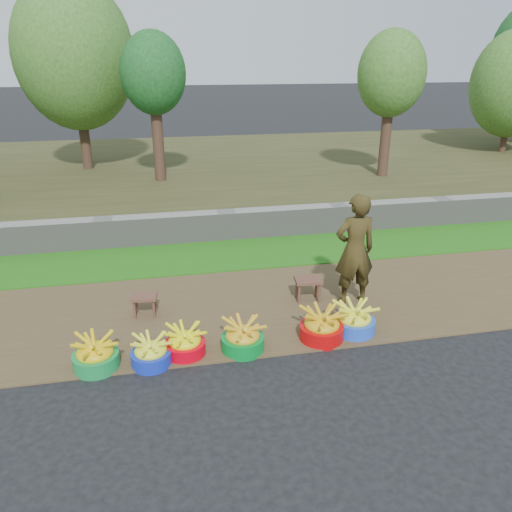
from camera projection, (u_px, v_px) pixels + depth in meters
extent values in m
plane|color=black|center=(279.00, 356.00, 5.79)|extent=(120.00, 120.00, 0.00)
cube|color=#4F3E26|center=(257.00, 307.00, 6.93)|extent=(80.00, 2.50, 0.02)
cube|color=#226814|center=(234.00, 254.00, 8.74)|extent=(80.00, 1.50, 0.04)
cube|color=gray|center=(226.00, 225.00, 9.42)|extent=(80.00, 0.35, 0.55)
cube|color=#3B3B1C|center=(200.00, 172.00, 13.88)|extent=(80.00, 10.00, 0.50)
cylinder|color=#3D291D|center=(84.00, 131.00, 12.81)|extent=(0.25, 0.25, 1.92)
ellipsoid|color=#417128|center=(74.00, 55.00, 12.14)|extent=(2.88, 2.88, 3.60)
cylinder|color=#3D291D|center=(505.00, 131.00, 15.19)|extent=(0.19, 0.19, 1.25)
cylinder|color=#3D291D|center=(158.00, 138.00, 11.54)|extent=(0.25, 0.25, 1.97)
ellipsoid|color=#1A5621|center=(153.00, 73.00, 11.01)|extent=(1.45, 1.45, 1.81)
cylinder|color=#3D291D|center=(386.00, 136.00, 12.01)|extent=(0.25, 0.25, 1.90)
ellipsoid|color=#417128|center=(392.00, 74.00, 11.48)|extent=(1.57, 1.57, 1.96)
cylinder|color=#14863C|center=(96.00, 361.00, 5.55)|extent=(0.51, 0.51, 0.18)
ellipsoid|color=#E0B80E|center=(95.00, 350.00, 5.50)|extent=(0.45, 0.45, 0.29)
cylinder|color=#142CBC|center=(151.00, 358.00, 5.62)|extent=(0.45, 0.45, 0.16)
ellipsoid|color=yellow|center=(150.00, 348.00, 5.57)|extent=(0.40, 0.40, 0.26)
cylinder|color=red|center=(185.00, 348.00, 5.80)|extent=(0.48, 0.48, 0.17)
ellipsoid|color=#F3EE0D|center=(185.00, 338.00, 5.75)|extent=(0.42, 0.42, 0.27)
cylinder|color=#027E29|center=(243.00, 343.00, 5.89)|extent=(0.51, 0.51, 0.18)
ellipsoid|color=gold|center=(243.00, 333.00, 5.83)|extent=(0.45, 0.45, 0.29)
cylinder|color=#BB070A|center=(321.00, 332.00, 6.11)|extent=(0.54, 0.54, 0.19)
ellipsoid|color=gold|center=(322.00, 322.00, 6.05)|extent=(0.48, 0.48, 0.31)
cylinder|color=blue|center=(354.00, 326.00, 6.26)|extent=(0.53, 0.53, 0.19)
ellipsoid|color=yellow|center=(354.00, 315.00, 6.21)|extent=(0.47, 0.47, 0.30)
cube|color=brown|center=(144.00, 297.00, 6.58)|extent=(0.35, 0.29, 0.04)
cylinder|color=brown|center=(135.00, 310.00, 6.54)|extent=(0.03, 0.03, 0.25)
cylinder|color=brown|center=(154.00, 309.00, 6.57)|extent=(0.03, 0.03, 0.25)
cylinder|color=brown|center=(136.00, 304.00, 6.71)|extent=(0.03, 0.03, 0.25)
cylinder|color=brown|center=(155.00, 303.00, 6.73)|extent=(0.03, 0.03, 0.25)
cube|color=brown|center=(308.00, 280.00, 6.99)|extent=(0.40, 0.32, 0.04)
cylinder|color=brown|center=(299.00, 294.00, 6.95)|extent=(0.04, 0.04, 0.28)
cylinder|color=brown|center=(319.00, 293.00, 6.98)|extent=(0.04, 0.04, 0.28)
cylinder|color=brown|center=(297.00, 288.00, 7.13)|extent=(0.04, 0.04, 0.28)
cylinder|color=brown|center=(316.00, 287.00, 7.16)|extent=(0.04, 0.04, 0.28)
imported|color=black|center=(355.00, 250.00, 6.74)|extent=(0.59, 0.40, 1.57)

